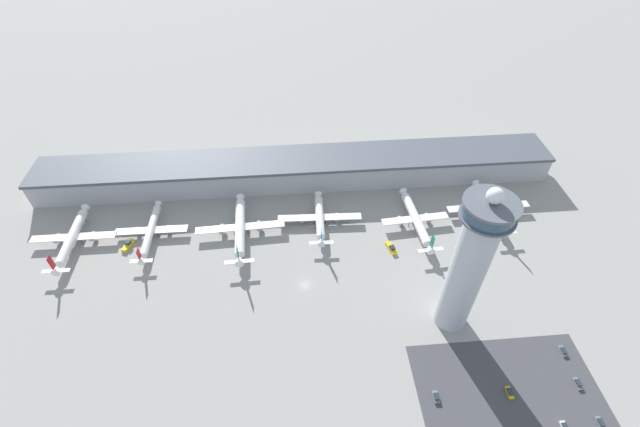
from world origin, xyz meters
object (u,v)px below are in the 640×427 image
(airplane_gate_bravo, at_px, (151,231))
(car_blue_compact, at_px, (565,427))
(service_truck_catering, at_px, (391,248))
(car_yellow_taxi, at_px, (578,384))
(airplane_gate_charlie, at_px, (240,228))
(airplane_gate_delta, at_px, (320,218))
(car_maroon_suv, at_px, (510,393))
(airplane_gate_foxtrot, at_px, (489,207))
(car_red_hatchback, at_px, (601,423))
(airplane_gate_echo, at_px, (416,219))
(service_truck_fuel, at_px, (128,245))
(airplane_gate_alpha, at_px, (72,238))
(car_black_suv, at_px, (436,397))
(car_grey_coupe, at_px, (563,351))
(control_tower, at_px, (469,265))

(airplane_gate_bravo, bearing_deg, car_blue_compact, -33.15)
(service_truck_catering, relative_size, car_blue_compact, 1.98)
(airplane_gate_bravo, xyz_separation_m, car_yellow_taxi, (163.34, -85.34, -3.21))
(airplane_gate_charlie, relative_size, airplane_gate_delta, 1.09)
(car_yellow_taxi, bearing_deg, car_maroon_suv, -177.63)
(airplane_gate_delta, xyz_separation_m, car_blue_compact, (72.00, -100.99, -3.41))
(airplane_gate_foxtrot, xyz_separation_m, car_red_hatchback, (0.59, -100.87, -3.98))
(airplane_gate_echo, distance_m, car_maroon_suv, 84.11)
(service_truck_fuel, bearing_deg, service_truck_catering, -5.58)
(airplane_gate_bravo, relative_size, car_yellow_taxi, 8.74)
(airplane_gate_charlie, bearing_deg, service_truck_catering, -12.35)
(airplane_gate_bravo, bearing_deg, car_yellow_taxi, -27.58)
(airplane_gate_delta, bearing_deg, airplane_gate_echo, -6.75)
(airplane_gate_echo, relative_size, car_red_hatchback, 9.51)
(airplane_gate_delta, relative_size, car_maroon_suv, 8.94)
(airplane_gate_echo, bearing_deg, car_red_hatchback, -67.92)
(airplane_gate_bravo, bearing_deg, car_red_hatchback, -31.06)
(car_yellow_taxi, bearing_deg, car_red_hatchback, -87.62)
(airplane_gate_alpha, bearing_deg, car_black_suv, -29.67)
(car_blue_compact, relative_size, car_maroon_suv, 0.90)
(airplane_gate_bravo, xyz_separation_m, service_truck_catering, (110.81, -17.46, -2.91))
(airplane_gate_delta, height_order, car_grey_coupe, airplane_gate_delta)
(control_tower, relative_size, car_blue_compact, 16.50)
(airplane_gate_alpha, distance_m, car_blue_compact, 209.97)
(car_red_hatchback, xyz_separation_m, car_maroon_suv, (-25.72, 12.35, -0.02))
(car_black_suv, bearing_deg, airplane_gate_echo, 81.14)
(service_truck_catering, xyz_separation_m, car_grey_coupe, (53.46, -55.53, -0.32))
(car_black_suv, bearing_deg, car_blue_compact, -18.57)
(airplane_gate_bravo, xyz_separation_m, car_blue_compact, (151.53, -98.96, -3.23))
(airplane_gate_foxtrot, distance_m, car_grey_coupe, 75.25)
(car_grey_coupe, bearing_deg, control_tower, 155.43)
(airplane_gate_alpha, bearing_deg, airplane_gate_bravo, 3.37)
(airplane_gate_charlie, relative_size, car_blue_compact, 10.76)
(car_red_hatchback, xyz_separation_m, car_grey_coupe, (0.37, 25.73, -0.01))
(airplane_gate_bravo, distance_m, service_truck_catering, 112.22)
(airplane_gate_echo, xyz_separation_m, car_blue_compact, (26.31, -95.59, -3.99))
(service_truck_fuel, height_order, car_yellow_taxi, service_truck_fuel)
(airplane_gate_foxtrot, xyz_separation_m, car_blue_compact, (-11.78, -101.10, -3.99))
(airplane_gate_alpha, height_order, airplane_gate_charlie, airplane_gate_charlie)
(airplane_gate_bravo, distance_m, airplane_gate_delta, 79.56)
(airplane_gate_echo, xyz_separation_m, car_black_suv, (-12.85, -82.43, -3.94))
(car_red_hatchback, bearing_deg, car_black_suv, 165.92)
(car_maroon_suv, bearing_deg, airplane_gate_echo, 98.87)
(airplane_gate_alpha, distance_m, airplane_gate_echo, 159.92)
(airplane_gate_bravo, distance_m, car_red_hatchback, 191.37)
(car_red_hatchback, bearing_deg, airplane_gate_alpha, 154.04)
(car_black_suv, height_order, car_grey_coupe, car_black_suv)
(car_blue_compact, bearing_deg, airplane_gate_charlie, 138.65)
(airplane_gate_charlie, xyz_separation_m, airplane_gate_foxtrot, (121.58, 4.48, -0.24))
(airplane_gate_charlie, bearing_deg, airplane_gate_bravo, 176.80)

